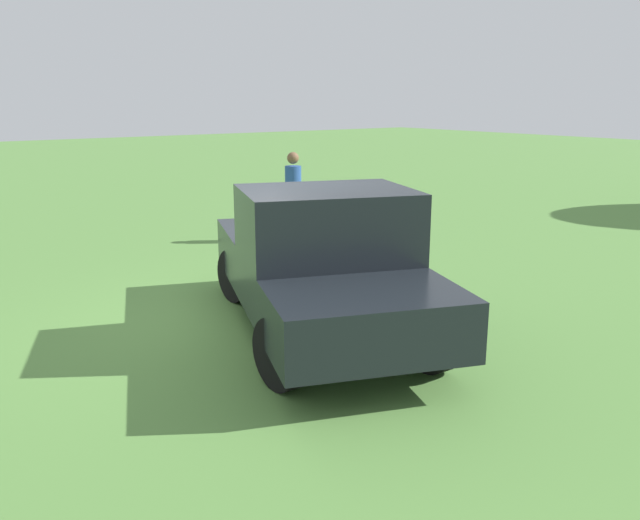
{
  "coord_description": "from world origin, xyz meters",
  "views": [
    {
      "loc": [
        -6.89,
        3.81,
        2.8
      ],
      "look_at": [
        -0.78,
        -0.65,
        0.9
      ],
      "focal_mm": 36.48,
      "sensor_mm": 36.0,
      "label": 1
    }
  ],
  "objects": [
    {
      "name": "person_bystander",
      "position": [
        3.73,
        -3.28,
        1.0
      ],
      "size": [
        0.4,
        0.4,
        1.76
      ],
      "rotation": [
        0.0,
        0.0,
        2.86
      ],
      "color": "navy",
      "rests_on": "ground_plane"
    },
    {
      "name": "pickup_truck",
      "position": [
        -0.9,
        -0.6,
        0.92
      ],
      "size": [
        4.99,
        3.4,
        1.79
      ],
      "rotation": [
        0.0,
        0.0,
        5.92
      ],
      "color": "black",
      "rests_on": "ground_plane"
    },
    {
      "name": "ground_plane",
      "position": [
        0.0,
        0.0,
        0.0
      ],
      "size": [
        80.0,
        80.0,
        0.0
      ],
      "primitive_type": "plane",
      "color": "#54843D"
    }
  ]
}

